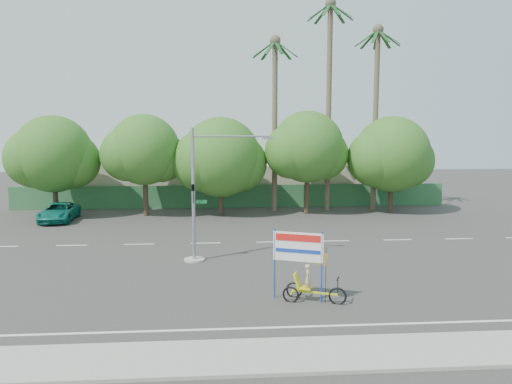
{
  "coord_description": "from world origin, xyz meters",
  "views": [
    {
      "loc": [
        -1.17,
        -21.89,
        6.99
      ],
      "look_at": [
        0.86,
        5.05,
        3.5
      ],
      "focal_mm": 35.0,
      "sensor_mm": 36.0,
      "label": 1
    }
  ],
  "objects": [
    {
      "name": "building_right",
      "position": [
        8.0,
        26.0,
        1.8
      ],
      "size": [
        14.0,
        8.0,
        3.6
      ],
      "primitive_type": "cube",
      "color": "#C0AF98",
      "rests_on": "ground"
    },
    {
      "name": "building_left",
      "position": [
        -10.0,
        26.0,
        2.0
      ],
      "size": [
        12.0,
        8.0,
        4.0
      ],
      "primitive_type": "cube",
      "color": "#C0AF98",
      "rests_on": "ground"
    },
    {
      "name": "tree_center",
      "position": [
        -1.05,
        18.0,
        4.47
      ],
      "size": [
        7.62,
        6.4,
        7.85
      ],
      "color": "#473828",
      "rests_on": "ground"
    },
    {
      "name": "trike_billboard",
      "position": [
        2.26,
        -2.55,
        1.19
      ],
      "size": [
        2.84,
        1.35,
        2.97
      ],
      "rotation": [
        0.0,
        0.0,
        -0.37
      ],
      "color": "black",
      "rests_on": "ground"
    },
    {
      "name": "tree_right",
      "position": [
        5.95,
        18.0,
        5.24
      ],
      "size": [
        6.9,
        5.8,
        8.36
      ],
      "color": "#473828",
      "rests_on": "ground"
    },
    {
      "name": "palm_short",
      "position": [
        3.5,
        19.5,
        8.86
      ],
      "size": [
        3.73,
        3.79,
        14.45
      ],
      "color": "#70604C",
      "rests_on": "ground"
    },
    {
      "name": "traffic_signal",
      "position": [
        -2.2,
        3.98,
        2.92
      ],
      "size": [
        4.72,
        1.1,
        7.0
      ],
      "color": "gray",
      "rests_on": "ground"
    },
    {
      "name": "palm_mid",
      "position": [
        12.0,
        19.5,
        9.4
      ],
      "size": [
        3.73,
        3.79,
        15.45
      ],
      "color": "#70604C",
      "rests_on": "ground"
    },
    {
      "name": "tree_far_right",
      "position": [
        12.95,
        18.0,
        4.64
      ],
      "size": [
        7.38,
        6.2,
        7.94
      ],
      "color": "#473828",
      "rests_on": "ground"
    },
    {
      "name": "tree_far_left",
      "position": [
        -14.05,
        18.0,
        4.76
      ],
      "size": [
        7.14,
        6.0,
        7.96
      ],
      "color": "#473828",
      "rests_on": "ground"
    },
    {
      "name": "tree_left",
      "position": [
        -7.05,
        18.0,
        5.06
      ],
      "size": [
        6.66,
        5.6,
        8.07
      ],
      "color": "#473828",
      "rests_on": "ground"
    },
    {
      "name": "ground",
      "position": [
        0.0,
        0.0,
        0.0
      ],
      "size": [
        120.0,
        120.0,
        0.0
      ],
      "primitive_type": "plane",
      "color": "#33302D",
      "rests_on": "ground"
    },
    {
      "name": "sidewalk_near",
      "position": [
        0.0,
        -7.5,
        0.06
      ],
      "size": [
        50.0,
        2.4,
        0.12
      ],
      "primitive_type": "cube",
      "color": "gray",
      "rests_on": "ground"
    },
    {
      "name": "palm_tall",
      "position": [
        8.0,
        19.5,
        10.46
      ],
      "size": [
        3.73,
        3.79,
        17.45
      ],
      "color": "#70604C",
      "rests_on": "ground"
    },
    {
      "name": "pickup_truck",
      "position": [
        -13.23,
        16.16,
        0.68
      ],
      "size": [
        2.42,
        4.98,
        1.37
      ],
      "primitive_type": "imported",
      "rotation": [
        0.0,
        0.0,
        0.03
      ],
      "color": "#107466",
      "rests_on": "ground"
    },
    {
      "name": "fence",
      "position": [
        0.0,
        21.5,
        1.0
      ],
      "size": [
        38.0,
        0.08,
        2.0
      ],
      "primitive_type": "cube",
      "color": "#336B3D",
      "rests_on": "ground"
    }
  ]
}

